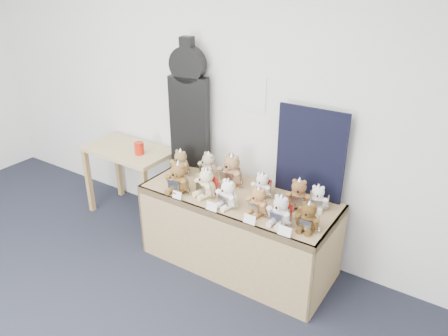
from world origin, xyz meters
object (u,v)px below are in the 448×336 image
Objects in this scene: side_table at (129,160)px; display_table at (234,214)px; guitar_case at (189,106)px; teddy_front_far_left at (178,179)px; teddy_front_end at (308,218)px; teddy_back_centre_left at (231,171)px; red_cup at (139,148)px; teddy_back_end at (317,198)px; teddy_front_centre at (228,194)px; teddy_back_left at (208,166)px; teddy_front_left at (206,184)px; teddy_back_right at (298,195)px; teddy_front_right at (258,202)px; teddy_back_centre_right at (262,186)px; teddy_front_far_right at (280,211)px; teddy_back_far_left at (181,163)px.

display_table is at bearing -6.44° from side_table.
guitar_case is 0.71m from teddy_front_far_left.
teddy_back_centre_left is (-0.84, 0.29, 0.03)m from teddy_front_end.
teddy_back_end reaches higher than red_cup.
teddy_front_centre is 0.99× the size of teddy_back_left.
teddy_front_left is 0.75m from teddy_back_right.
guitar_case is 4.62× the size of teddy_front_right.
teddy_front_end reaches higher than side_table.
teddy_front_far_left is 0.70m from teddy_back_centre_right.
teddy_back_centre_left is at bearing 158.05° from teddy_front_far_right.
teddy_back_far_left reaches higher than teddy_back_end.
red_cup is 0.77m from teddy_back_left.
teddy_front_end is (2.05, -0.26, 0.16)m from side_table.
teddy_back_centre_left is 1.23× the size of teddy_back_far_left.
teddy_front_centre is 1.00× the size of teddy_front_far_right.
display_table is at bearing 37.53° from teddy_front_left.
teddy_front_centre is (0.24, -0.05, -0.00)m from teddy_front_left.
teddy_back_end is (0.46, 0.06, -0.00)m from teddy_back_centre_right.
display_table is at bearing 170.16° from teddy_front_far_right.
teddy_front_right is 0.79× the size of teddy_back_centre_left.
red_cup is 1.34m from teddy_back_centre_right.
display_table is 0.55m from teddy_front_far_right.
teddy_front_far_right reaches higher than teddy_front_right.
teddy_back_centre_left is (-0.43, 0.29, 0.03)m from teddy_front_right.
display_table is 1.06m from guitar_case.
teddy_back_centre_left is 0.50m from teddy_back_far_left.
teddy_back_end is (1.99, 0.05, 0.16)m from side_table.
red_cup is at bearing 176.05° from teddy_front_far_right.
teddy_back_centre_left is at bearing 164.37° from teddy_back_end.
teddy_back_right is at bearing -0.73° from teddy_back_centre_right.
teddy_front_far_left is 1.14× the size of teddy_front_far_right.
teddy_back_centre_left is 0.78m from teddy_back_end.
teddy_back_end is (1.79, 0.08, -0.03)m from red_cup.
teddy_back_left is 0.26m from teddy_back_far_left.
display_table is 0.70m from teddy_back_end.
teddy_front_end reaches higher than teddy_back_end.
side_table is 3.29× the size of teddy_front_left.
red_cup is 1.01m from teddy_back_centre_left.
teddy_back_left is 1.16× the size of teddy_back_end.
teddy_front_far_right is (0.47, -0.13, 0.25)m from display_table.
display_table is 0.38m from teddy_back_centre_left.
teddy_front_end reaches higher than teddy_back_centre_right.
teddy_back_centre_right is at bearing 1.14° from red_cup.
guitar_case is 5.13× the size of teddy_back_end.
teddy_back_centre_left reaches higher than red_cup.
teddy_back_right is (-0.20, 0.26, 0.01)m from teddy_front_end.
teddy_front_end reaches higher than display_table.
teddy_front_left is at bearing -149.77° from teddy_back_centre_right.
teddy_front_right reaches higher than side_table.
teddy_front_right is 0.21m from teddy_front_far_right.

